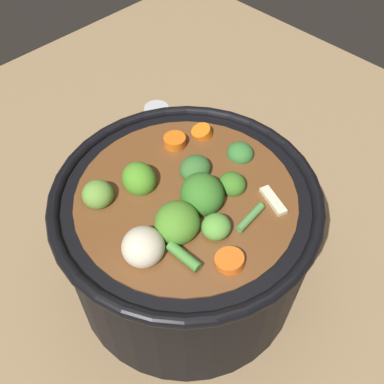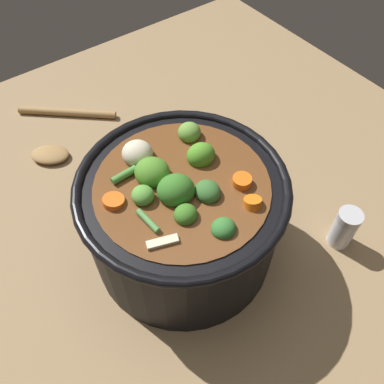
{
  "view_description": "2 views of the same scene",
  "coord_description": "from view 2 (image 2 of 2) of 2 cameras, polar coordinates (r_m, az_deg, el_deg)",
  "views": [
    {
      "loc": [
        -0.2,
        -0.2,
        0.49
      ],
      "look_at": [
        0.01,
        0.0,
        0.14
      ],
      "focal_mm": 42.77,
      "sensor_mm": 36.0,
      "label": 1
    },
    {
      "loc": [
        0.26,
        -0.17,
        0.54
      ],
      "look_at": [
        -0.0,
        0.02,
        0.12
      ],
      "focal_mm": 38.16,
      "sensor_mm": 36.0,
      "label": 2
    }
  ],
  "objects": [
    {
      "name": "ground_plane",
      "position": [
        0.62,
        -1.14,
        -7.64
      ],
      "size": [
        1.1,
        1.1,
        0.0
      ],
      "primitive_type": "plane",
      "color": "#8C704C"
    },
    {
      "name": "salt_shaker",
      "position": [
        0.64,
        20.51,
        -4.73
      ],
      "size": [
        0.04,
        0.04,
        0.07
      ],
      "color": "silver",
      "rests_on": "ground_plane"
    },
    {
      "name": "cooking_pot",
      "position": [
        0.55,
        -1.3,
        -3.38
      ],
      "size": [
        0.27,
        0.27,
        0.18
      ],
      "color": "black",
      "rests_on": "ground_plane"
    },
    {
      "name": "wooden_spoon",
      "position": [
        0.8,
        -18.23,
        7.55
      ],
      "size": [
        0.19,
        0.19,
        0.02
      ],
      "color": "#9B7444",
      "rests_on": "ground_plane"
    }
  ]
}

